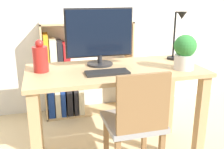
{
  "coord_description": "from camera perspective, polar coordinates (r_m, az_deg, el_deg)",
  "views": [
    {
      "loc": [
        -0.53,
        -1.84,
        1.32
      ],
      "look_at": [
        0.0,
        0.1,
        0.7
      ],
      "focal_mm": 42.0,
      "sensor_mm": 36.0,
      "label": 1
    }
  ],
  "objects": [
    {
      "name": "desk",
      "position": [
        2.04,
        0.74,
        -2.95
      ],
      "size": [
        1.33,
        0.63,
        0.77
      ],
      "color": "tan",
      "rests_on": "ground_plane"
    },
    {
      "name": "monitor",
      "position": [
        2.05,
        -2.76,
        8.53
      ],
      "size": [
        0.53,
        0.21,
        0.44
      ],
      "color": "#232326",
      "rests_on": "desk"
    },
    {
      "name": "keyboard",
      "position": [
        1.86,
        -1.04,
        0.43
      ],
      "size": [
        0.31,
        0.13,
        0.02
      ],
      "color": "black",
      "rests_on": "desk"
    },
    {
      "name": "vase",
      "position": [
        1.95,
        -15.32,
        3.5
      ],
      "size": [
        0.11,
        0.11,
        0.24
      ],
      "color": "#B2231E",
      "rests_on": "desk"
    },
    {
      "name": "desk_lamp",
      "position": [
        2.24,
        14.16,
        9.13
      ],
      "size": [
        0.1,
        0.19,
        0.41
      ],
      "color": "black",
      "rests_on": "desk"
    },
    {
      "name": "potted_plant",
      "position": [
        2.02,
        15.56,
        4.85
      ],
      "size": [
        0.17,
        0.17,
        0.26
      ],
      "color": "silver",
      "rests_on": "desk"
    },
    {
      "name": "chair",
      "position": [
        1.88,
        5.23,
        -9.99
      ],
      "size": [
        0.4,
        0.4,
        0.84
      ],
      "rotation": [
        0.0,
        0.0,
        0.14
      ],
      "color": "gray",
      "rests_on": "ground_plane"
    },
    {
      "name": "bookshelf",
      "position": [
        2.92,
        -8.92,
        -0.51
      ],
      "size": [
        0.98,
        0.28,
        1.03
      ],
      "color": "tan",
      "rests_on": "ground_plane"
    }
  ]
}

